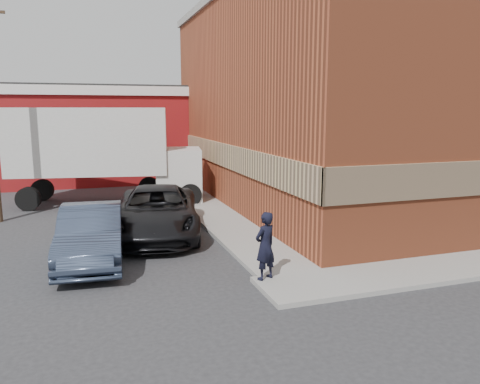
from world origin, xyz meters
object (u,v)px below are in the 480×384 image
object	(u,v)px
man	(265,246)
suv_a	(157,212)
brick_building	(365,100)
warehouse	(53,134)
sedan	(91,234)
box_truck	(110,149)

from	to	relation	value
man	suv_a	bearing A→B (deg)	-95.97
brick_building	warehouse	world-z (taller)	brick_building
sedan	box_truck	size ratio (longest dim) A/B	0.53
box_truck	man	bearing A→B (deg)	-65.63
brick_building	suv_a	distance (m)	11.86
suv_a	box_truck	bearing A→B (deg)	110.54
box_truck	suv_a	bearing A→B (deg)	-69.60
warehouse	sedan	distance (m)	17.29
warehouse	man	world-z (taller)	warehouse
man	brick_building	bearing A→B (deg)	-157.98
brick_building	man	distance (m)	13.23
man	sedan	xyz separation A→B (m)	(-4.00, 3.17, -0.18)
man	box_truck	xyz separation A→B (m)	(-2.97, 11.60, 1.53)
man	warehouse	bearing A→B (deg)	-98.76
brick_building	warehouse	size ratio (longest dim) A/B	1.12
brick_building	suv_a	size ratio (longest dim) A/B	3.09
brick_building	man	world-z (taller)	brick_building
warehouse	sedan	bearing A→B (deg)	-83.98
sedan	warehouse	bearing A→B (deg)	100.43
brick_building	suv_a	bearing A→B (deg)	-159.86
man	box_truck	world-z (taller)	box_truck
sedan	suv_a	xyz separation A→B (m)	(2.17, 2.21, 0.04)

